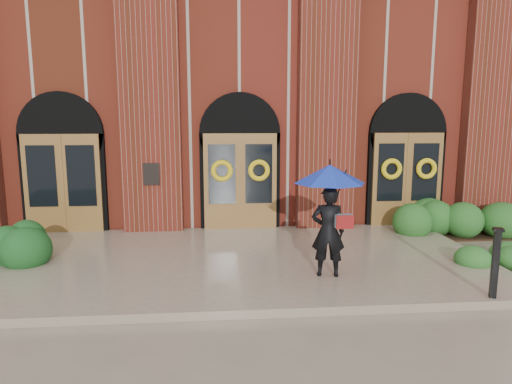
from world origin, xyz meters
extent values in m
plane|color=gray|center=(0.00, 0.00, 0.00)|extent=(90.00, 90.00, 0.00)
cube|color=gray|center=(0.00, 0.15, 0.07)|extent=(10.00, 5.30, 0.15)
cube|color=maroon|center=(0.00, 8.90, 3.50)|extent=(16.00, 12.00, 7.00)
cube|color=black|center=(-2.25, 2.47, 1.65)|extent=(0.40, 0.05, 0.55)
cube|color=maroon|center=(-2.25, 2.73, 3.50)|extent=(1.50, 0.45, 7.00)
cube|color=maroon|center=(2.25, 2.73, 3.50)|extent=(1.50, 0.45, 7.00)
cube|color=maroon|center=(6.75, 2.73, 3.50)|extent=(1.50, 0.45, 7.00)
cube|color=brown|center=(-4.50, 2.71, 1.40)|extent=(1.90, 0.10, 2.50)
cylinder|color=black|center=(-4.50, 2.85, 2.65)|extent=(2.10, 0.22, 2.10)
cube|color=brown|center=(0.00, 2.71, 1.40)|extent=(1.90, 0.10, 2.50)
cylinder|color=black|center=(0.00, 2.85, 2.65)|extent=(2.10, 0.22, 2.10)
cube|color=brown|center=(4.50, 2.71, 1.40)|extent=(1.90, 0.10, 2.50)
cylinder|color=black|center=(4.50, 2.85, 2.65)|extent=(2.10, 0.22, 2.10)
torus|color=yellow|center=(-0.48, 2.59, 1.70)|extent=(0.57, 0.13, 0.57)
torus|color=yellow|center=(0.48, 2.59, 1.70)|extent=(0.57, 0.13, 0.57)
torus|color=yellow|center=(4.02, 2.59, 1.70)|extent=(0.57, 0.13, 0.57)
torus|color=yellow|center=(4.98, 2.59, 1.70)|extent=(0.57, 0.13, 0.57)
imported|color=black|center=(1.42, -1.08, 0.99)|extent=(0.67, 0.50, 1.68)
cone|color=#152FAA|center=(1.42, -1.08, 2.06)|extent=(1.50, 1.50, 0.34)
cylinder|color=black|center=(1.47, -1.13, 1.61)|extent=(0.02, 0.02, 0.57)
cube|color=#989A9D|center=(1.66, -1.21, 1.22)|extent=(0.34, 0.21, 0.25)
cube|color=maroon|center=(1.66, -1.30, 1.22)|extent=(0.31, 0.07, 0.25)
cube|color=black|center=(3.87, -2.35, 0.71)|extent=(0.13, 0.13, 1.12)
cube|color=black|center=(3.87, -2.35, 1.30)|extent=(0.20, 0.20, 0.04)
ellipsoid|color=#24581F|center=(5.88, 2.20, 0.43)|extent=(3.38, 1.35, 0.87)
ellipsoid|color=#285F22|center=(5.10, -0.40, 0.24)|extent=(1.35, 1.16, 0.48)
camera|label=1|loc=(-0.61, -9.08, 3.10)|focal=32.00mm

